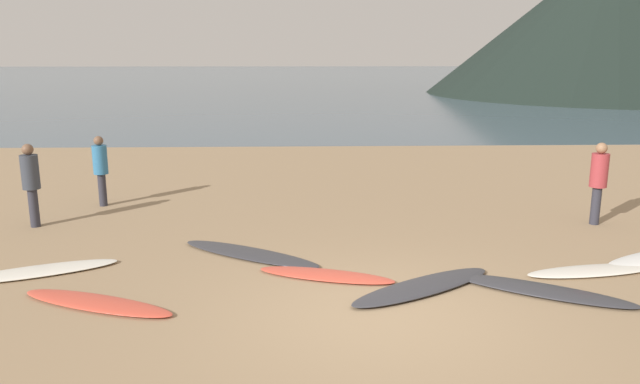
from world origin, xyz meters
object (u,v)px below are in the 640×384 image
Objects in this scene: surfboard_1 at (35,271)px; surfboard_5 at (423,286)px; surfboard_7 at (593,271)px; person_2 at (31,178)px; person_0 at (599,177)px; surfboard_4 at (326,275)px; surfboard_2 at (97,303)px; surfboard_6 at (541,290)px; person_1 at (100,165)px; surfboard_3 at (250,254)px.

surfboard_1 is 0.95× the size of surfboard_5.
person_2 is at bearing 154.25° from surfboard_7.
person_2 reaches higher than person_0.
surfboard_7 is (4.11, 0.05, 0.00)m from surfboard_4.
surfboard_2 is at bearing 152.91° from surfboard_5.
surfboard_2 is 0.93× the size of surfboard_6.
person_1 is (-1.58, 5.47, 0.87)m from surfboard_2.
surfboard_5 is 1.57× the size of person_2.
surfboard_7 is 3.11m from person_0.
surfboard_3 reaches higher than surfboard_4.
person_1 is (-10.09, 1.79, -0.05)m from person_0.
surfboard_4 is at bearing 126.43° from surfboard_5.
surfboard_6 is 9.31m from person_2.
surfboard_2 is at bearing -147.35° from surfboard_6.
surfboard_1 is 10.18m from person_0.
person_0 is 10.91m from person_2.
person_0 is at bearing 55.24° from surfboard_7.
surfboard_5 is at bearing -177.37° from surfboard_7.
surfboard_1 is 1.02× the size of surfboard_2.
surfboard_7 is at bearing 6.40° from person_2.
person_1 is 1.80m from person_2.
person_1 reaches higher than surfboard_2.
surfboard_1 is 0.90× the size of surfboard_3.
surfboard_1 is 4.46m from surfboard_4.
person_1 is (-4.70, 4.52, 0.87)m from surfboard_4.
surfboard_2 is 1.47× the size of person_0.
surfboard_1 is at bearing -165.87° from surfboard_4.
surfboard_6 is (3.01, -0.71, 0.01)m from surfboard_4.
surfboard_1 is 3.30m from surfboard_3.
person_2 is at bearing 121.00° from surfboard_5.
surfboard_7 is 1.42× the size of person_1.
surfboard_4 is 6.11m from person_0.
surfboard_4 is (1.23, -1.04, -0.00)m from surfboard_3.
person_0 is 1.00× the size of person_2.
surfboard_3 is 1.66× the size of person_0.
surfboard_5 is at bearing -155.98° from surfboard_6.
surfboard_5 is at bearing -50.09° from person_0.
person_1 is (-6.07, 5.04, 0.86)m from surfboard_5.
surfboard_1 is 1.50× the size of person_0.
surfboard_2 is 4.63m from person_2.
surfboard_3 is (1.89, 1.99, -0.00)m from surfboard_2.
surfboard_7 reaches higher than surfboard_3.
person_2 is (-4.28, 1.87, 0.92)m from surfboard_3.
person_1 reaches higher than surfboard_4.
surfboard_7 is (2.74, 0.58, -0.01)m from surfboard_5.
surfboard_1 is at bearing 159.02° from surfboard_2.
person_2 reaches higher than surfboard_4.
surfboard_3 is at bearing 157.64° from surfboard_4.
surfboard_6 is at bearing -0.05° from person_2.
person_1 is at bearing 70.52° from surfboard_1.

